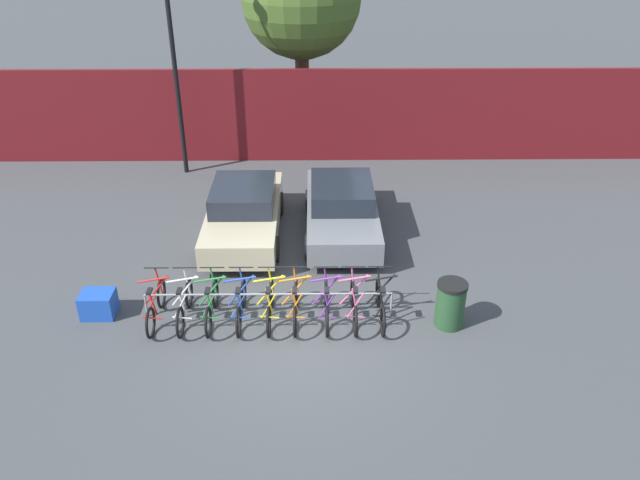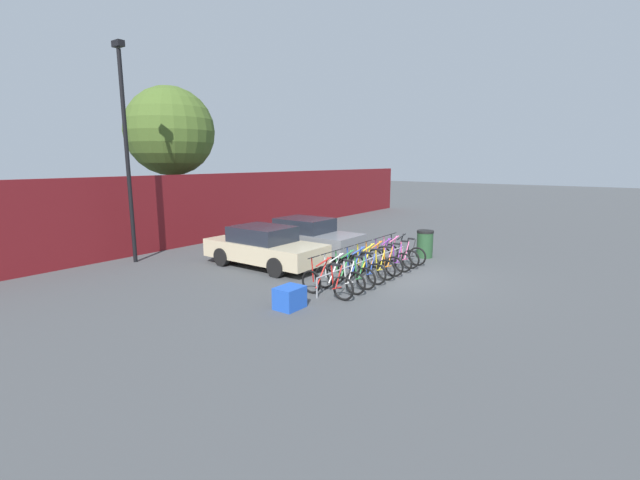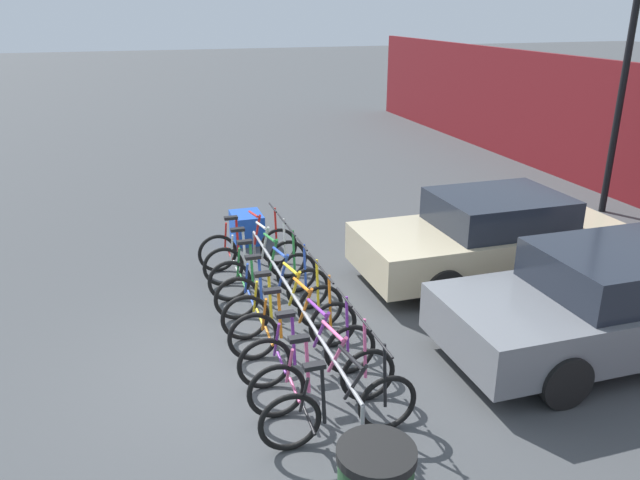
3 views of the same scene
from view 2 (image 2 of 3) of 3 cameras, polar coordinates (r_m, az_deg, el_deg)
The scene contains 18 objects.
ground_plane at distance 13.95m, azimuth 10.11°, elevation -4.67°, with size 120.00×120.00×0.00m, color #424447.
hoarding_wall at distance 19.68m, azimuth -15.43°, elevation 4.03°, with size 36.00×0.16×3.05m, color maroon.
bike_rack at distance 13.49m, azimuth 6.21°, elevation -2.88°, with size 5.27×0.04×0.57m.
bicycle_red at distance 11.52m, azimuth 0.92°, elevation -5.80°, with size 0.68×1.71×1.05m.
bicycle_white at distance 12.00m, azimuth 2.59°, elevation -5.14°, with size 0.68×1.71×1.05m.
bicycle_green at distance 12.46m, azimuth 4.04°, elevation -4.57°, with size 0.68×1.71×1.05m.
bicycle_blue at distance 12.97m, azimuth 5.50°, elevation -3.99°, with size 0.68×1.71×1.05m.
bicycle_yellow at distance 13.48m, azimuth 6.83°, elevation -3.45°, with size 0.68×1.71×1.05m.
bicycle_orange at distance 13.94m, azimuth 7.91°, elevation -3.02°, with size 0.68×1.71×1.05m.
bicycle_purple at distance 14.50m, azimuth 9.14°, elevation -2.52°, with size 0.68×1.71×1.05m.
bicycle_pink at distance 15.01m, azimuth 10.15°, elevation -2.11°, with size 0.68×1.71×1.05m.
bicycle_black at distance 15.50m, azimuth 11.06°, elevation -1.74°, with size 0.68×1.71×1.05m.
car_beige at distance 14.89m, azimuth -7.42°, elevation -0.89°, with size 1.91×4.36×1.40m.
car_grey at distance 16.88m, azimuth -1.82°, elevation 0.53°, with size 1.91×4.38×1.40m.
lamp_post at distance 16.57m, azimuth -24.42°, elevation 11.40°, with size 0.24×0.44×7.54m.
trash_bin at distance 16.68m, azimuth 13.80°, elevation -0.50°, with size 0.63×0.63×1.03m.
cargo_crate at distance 10.71m, azimuth -4.07°, elevation -7.67°, with size 0.70×0.56×0.55m, color blue.
tree_behind_hoarding at distance 20.97m, azimuth -19.37°, elevation 13.40°, with size 3.95×3.95×6.90m.
Camera 2 is at (-12.14, -5.86, 3.61)m, focal length 24.00 mm.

